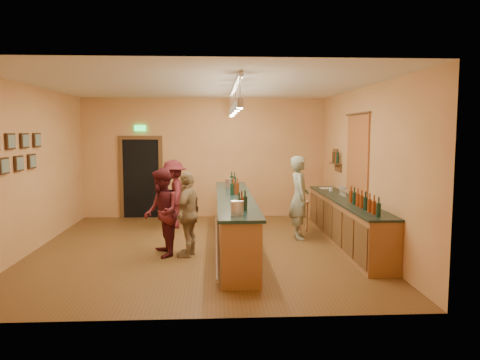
{
  "coord_description": "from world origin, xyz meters",
  "views": [
    {
      "loc": [
        0.29,
        -9.13,
        2.33
      ],
      "look_at": [
        0.78,
        0.2,
        1.35
      ],
      "focal_mm": 35.0,
      "sensor_mm": 36.0,
      "label": 1
    }
  ],
  "objects": [
    {
      "name": "ceiling",
      "position": [
        0.0,
        0.0,
        3.2
      ],
      "size": [
        6.5,
        7.0,
        0.02
      ],
      "primitive_type": "cube",
      "color": "silver",
      "rests_on": "wall_back"
    },
    {
      "name": "wall_left",
      "position": [
        -3.25,
        0.0,
        1.6
      ],
      "size": [
        0.02,
        7.0,
        3.2
      ],
      "primitive_type": "cube",
      "color": "#C07E48",
      "rests_on": "floor"
    },
    {
      "name": "pendant_track",
      "position": [
        0.67,
        -0.0,
        2.98
      ],
      "size": [
        0.11,
        4.6,
        0.5
      ],
      "color": "silver",
      "rests_on": "ceiling"
    },
    {
      "name": "picture_grid",
      "position": [
        -3.21,
        -0.75,
        1.95
      ],
      "size": [
        0.06,
        2.2,
        0.7
      ],
      "primitive_type": null,
      "color": "#382111",
      "rests_on": "wall_left"
    },
    {
      "name": "tapestry",
      "position": [
        3.23,
        0.4,
        1.85
      ],
      "size": [
        0.03,
        1.4,
        1.6
      ],
      "primitive_type": "cube",
      "color": "#A22A20",
      "rests_on": "wall_right"
    },
    {
      "name": "customer_c",
      "position": [
        -0.72,
        2.06,
        0.82
      ],
      "size": [
        0.73,
        1.12,
        1.64
      ],
      "primitive_type": "imported",
      "rotation": [
        0.0,
        0.0,
        -1.45
      ],
      "color": "#59191E",
      "rests_on": "floor"
    },
    {
      "name": "bartender",
      "position": [
        2.1,
        0.77,
        0.9
      ],
      "size": [
        0.45,
        0.67,
        1.8
      ],
      "primitive_type": "imported",
      "rotation": [
        0.0,
        0.0,
        1.54
      ],
      "color": "gray",
      "rests_on": "floor"
    },
    {
      "name": "back_counter",
      "position": [
        2.97,
        0.18,
        0.49
      ],
      "size": [
        0.6,
        4.55,
        1.27
      ],
      "color": "brown",
      "rests_on": "floor"
    },
    {
      "name": "customer_a",
      "position": [
        -0.71,
        -0.51,
        0.82
      ],
      "size": [
        0.79,
        0.92,
        1.64
      ],
      "primitive_type": "imported",
      "rotation": [
        0.0,
        0.0,
        -1.33
      ],
      "color": "#59191E",
      "rests_on": "floor"
    },
    {
      "name": "bar_stool",
      "position": [
        2.26,
        1.38,
        0.58
      ],
      "size": [
        0.35,
        0.35,
        0.72
      ],
      "rotation": [
        0.0,
        0.0,
        0.11
      ],
      "color": "#925D42",
      "rests_on": "floor"
    },
    {
      "name": "wall_back",
      "position": [
        0.0,
        3.5,
        1.6
      ],
      "size": [
        6.5,
        0.02,
        3.2
      ],
      "primitive_type": "cube",
      "color": "#C07E48",
      "rests_on": "floor"
    },
    {
      "name": "wall_front",
      "position": [
        0.0,
        -3.5,
        1.6
      ],
      "size": [
        6.5,
        0.02,
        3.2
      ],
      "primitive_type": "cube",
      "color": "#C07E48",
      "rests_on": "floor"
    },
    {
      "name": "floor",
      "position": [
        0.0,
        0.0,
        0.0
      ],
      "size": [
        7.0,
        7.0,
        0.0
      ],
      "primitive_type": "plane",
      "color": "brown",
      "rests_on": "ground"
    },
    {
      "name": "wall_right",
      "position": [
        3.25,
        0.0,
        1.6
      ],
      "size": [
        0.02,
        7.0,
        3.2
      ],
      "primitive_type": "cube",
      "color": "#C07E48",
      "rests_on": "floor"
    },
    {
      "name": "doorway",
      "position": [
        -1.7,
        3.47,
        1.13
      ],
      "size": [
        1.15,
        0.09,
        2.48
      ],
      "color": "black",
      "rests_on": "wall_back"
    },
    {
      "name": "customer_b",
      "position": [
        -0.22,
        -0.52,
        0.79
      ],
      "size": [
        0.65,
        1.0,
        1.58
      ],
      "primitive_type": "imported",
      "rotation": [
        0.0,
        0.0,
        -1.88
      ],
      "color": "#997A51",
      "rests_on": "floor"
    },
    {
      "name": "tasting_bar",
      "position": [
        0.67,
        -0.0,
        0.61
      ],
      "size": [
        0.74,
        5.1,
        1.38
      ],
      "color": "brown",
      "rests_on": "floor"
    },
    {
      "name": "bottle_shelf",
      "position": [
        3.17,
        1.9,
        1.67
      ],
      "size": [
        0.17,
        0.55,
        0.54
      ],
      "color": "#4C3617",
      "rests_on": "wall_right"
    }
  ]
}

